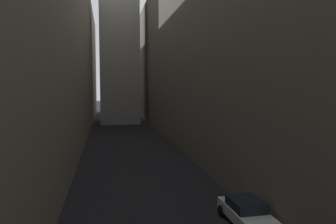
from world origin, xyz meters
TOP-DOWN VIEW (x-y plane):
  - ground_plane at (0.00, 48.00)m, footprint 264.00×264.00m
  - building_block_left at (-11.37, 50.00)m, footprint 11.74×108.00m
  - building_block_right at (13.43, 50.00)m, footprint 15.85×108.00m
  - parked_car_right_far at (4.40, 23.65)m, footprint 1.94×4.21m

SIDE VIEW (x-z plane):
  - ground_plane at x=0.00m, z-range 0.00..0.00m
  - parked_car_right_far at x=4.40m, z-range 0.03..1.43m
  - building_block_right at x=13.43m, z-range 0.00..24.72m
  - building_block_left at x=-11.37m, z-range 0.00..25.09m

